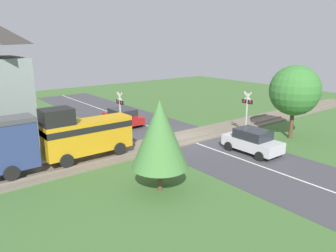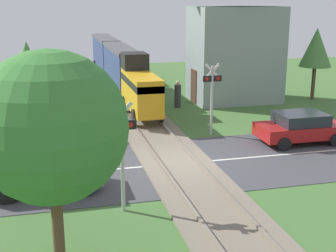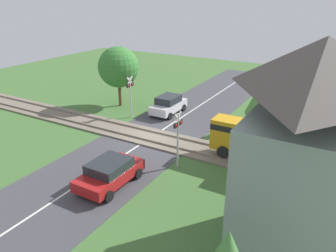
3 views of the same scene
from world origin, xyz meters
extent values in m
plane|color=#426B33|center=(0.00, 0.00, 0.00)|extent=(60.00, 60.00, 0.00)
cube|color=#424247|center=(0.00, 0.00, 0.01)|extent=(48.00, 6.40, 0.02)
cube|color=silver|center=(0.00, 0.00, 0.02)|extent=(48.00, 0.12, 0.00)
cube|color=#756B5B|center=(0.00, 0.00, 0.06)|extent=(2.80, 48.00, 0.12)
cube|color=slate|center=(-0.72, 0.00, 0.18)|extent=(0.10, 48.00, 0.12)
cube|color=slate|center=(0.72, 0.00, 0.18)|extent=(0.10, 48.00, 0.12)
cube|color=gold|center=(0.00, 7.32, 1.57)|extent=(1.35, 5.16, 1.90)
cube|color=black|center=(0.00, 7.32, 2.09)|extent=(1.37, 5.16, 0.36)
cube|color=black|center=(0.00, 9.08, 2.97)|extent=(1.35, 1.65, 0.90)
cylinder|color=black|center=(-0.72, 5.67, 0.62)|extent=(0.14, 0.76, 0.76)
cylinder|color=black|center=(0.72, 5.67, 0.62)|extent=(0.14, 0.76, 0.76)
cylinder|color=black|center=(-0.72, 8.97, 0.62)|extent=(0.14, 0.76, 0.76)
cylinder|color=black|center=(0.72, 8.97, 0.62)|extent=(0.14, 0.76, 0.76)
cylinder|color=black|center=(0.72, 11.78, 0.62)|extent=(0.14, 0.76, 0.76)
cube|color=silver|center=(-5.01, -1.44, 0.64)|extent=(3.73, 1.66, 0.67)
cube|color=#23282D|center=(-5.01, -1.44, 1.26)|extent=(2.05, 1.53, 0.58)
cylinder|color=black|center=(-3.80, -0.61, 0.30)|extent=(0.60, 0.18, 0.60)
cylinder|color=black|center=(-3.80, -2.27, 0.30)|extent=(0.60, 0.18, 0.60)
cylinder|color=black|center=(-6.22, -0.61, 0.30)|extent=(0.60, 0.18, 0.60)
cylinder|color=black|center=(-6.22, -2.27, 0.30)|extent=(0.60, 0.18, 0.60)
cube|color=#A81919|center=(6.18, 1.44, 0.59)|extent=(3.87, 1.87, 0.58)
cube|color=#23282D|center=(6.18, 1.44, 1.14)|extent=(2.13, 1.72, 0.51)
cylinder|color=black|center=(4.92, 0.50, 0.30)|extent=(0.60, 0.18, 0.60)
cylinder|color=black|center=(4.92, 2.38, 0.30)|extent=(0.60, 0.18, 0.60)
cylinder|color=black|center=(7.44, 0.50, 0.30)|extent=(0.60, 0.18, 0.60)
cylinder|color=black|center=(7.44, 2.38, 0.30)|extent=(0.60, 0.18, 0.60)
cylinder|color=#B7B7B7|center=(-2.70, -3.63, 1.67)|extent=(0.12, 0.12, 3.34)
cube|color=black|center=(-2.70, -3.63, 2.74)|extent=(0.90, 0.08, 0.28)
sphere|color=red|center=(-2.97, -3.63, 2.74)|extent=(0.18, 0.18, 0.18)
sphere|color=red|center=(-2.43, -3.63, 2.74)|extent=(0.18, 0.18, 0.18)
cube|color=silver|center=(-2.70, -3.63, 3.09)|extent=(0.72, 0.04, 0.72)
cube|color=silver|center=(-2.70, -3.63, 3.09)|extent=(0.72, 0.04, 0.72)
cylinder|color=#B7B7B7|center=(2.70, 3.63, 1.67)|extent=(0.12, 0.12, 3.34)
cube|color=black|center=(2.70, 3.63, 2.74)|extent=(0.90, 0.08, 0.28)
sphere|color=red|center=(2.97, 3.63, 2.74)|extent=(0.18, 0.18, 0.18)
sphere|color=red|center=(2.43, 3.63, 2.74)|extent=(0.18, 0.18, 0.18)
cube|color=silver|center=(2.70, 3.63, 3.09)|extent=(0.72, 0.04, 0.72)
cube|color=silver|center=(2.70, 3.63, 3.09)|extent=(0.72, 0.04, 0.72)
cube|color=gray|center=(6.71, 10.80, 2.95)|extent=(5.32, 3.79, 5.89)
pyramid|color=#47423D|center=(6.71, 10.80, 7.54)|extent=(5.74, 4.09, 1.65)
cube|color=#472D1E|center=(4.03, 10.80, 1.05)|extent=(0.06, 1.10, 2.10)
cylinder|color=#333338|center=(2.71, 9.76, 0.69)|extent=(0.40, 0.40, 1.37)
sphere|color=tan|center=(2.71, 9.76, 1.50)|extent=(0.25, 0.25, 0.25)
cylinder|color=brown|center=(-5.66, 6.31, 0.59)|extent=(0.24, 0.24, 1.19)
cone|color=#477F3D|center=(-5.66, 6.31, 2.80)|extent=(2.69, 2.69, 3.23)
cylinder|color=brown|center=(-4.69, -6.30, 1.00)|extent=(0.28, 0.28, 2.01)
sphere|color=#387A33|center=(-4.69, -6.30, 3.52)|extent=(3.56, 3.56, 3.56)
camera|label=1|loc=(-17.30, 14.91, 7.04)|focal=35.00mm
camera|label=2|loc=(-4.62, -16.85, 6.33)|focal=50.00mm
camera|label=3|loc=(17.67, 11.66, 9.53)|focal=35.00mm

